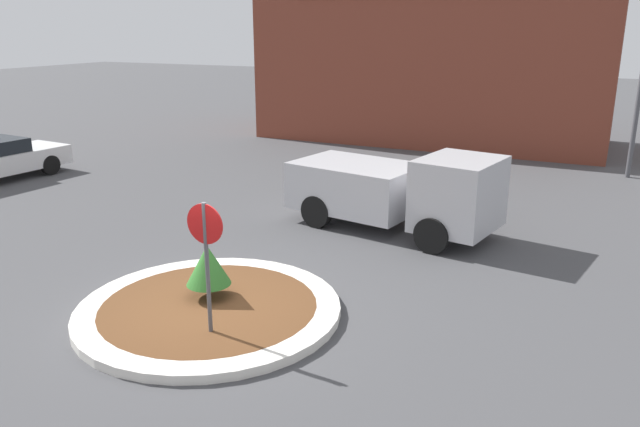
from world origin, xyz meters
name	(u,v)px	position (x,y,z in m)	size (l,w,h in m)	color
ground_plane	(209,313)	(0.00, 0.00, 0.00)	(120.00, 120.00, 0.00)	#474749
traffic_island	(209,309)	(0.00, 0.00, 0.08)	(4.79, 4.79, 0.17)	silver
stop_sign	(206,247)	(0.61, -0.82, 1.64)	(0.67, 0.07, 2.38)	#4C4C51
island_shrub	(208,265)	(-0.20, 0.31, 0.81)	(0.83, 0.83, 1.02)	brown
utility_truck	(396,190)	(1.48, 6.04, 1.06)	(5.57, 3.02, 2.07)	#B2B2B7
storefront_building	(434,56)	(-1.36, 19.39, 3.68)	(14.98, 6.07, 7.36)	brown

